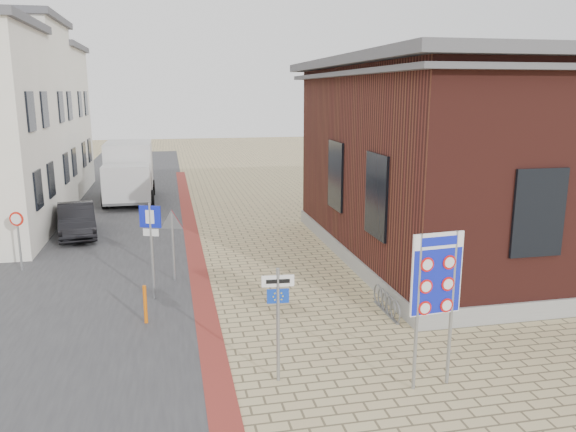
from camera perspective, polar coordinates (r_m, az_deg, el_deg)
name	(u,v)px	position (r m, az deg, el deg)	size (l,w,h in m)	color
ground	(309,361)	(12.52, 2.11, -14.52)	(120.00, 120.00, 0.00)	tan
road_strip	(110,220)	(26.56, -17.66, -0.41)	(7.00, 60.00, 0.02)	#38383A
curb_strip	(193,245)	(21.58, -9.59, -2.89)	(0.60, 40.00, 0.02)	maroon
brick_building	(507,155)	(21.44, 21.40, 5.77)	(13.00, 13.00, 6.80)	gray
townhouse_far	(19,119)	(35.80, -25.64, 8.89)	(7.40, 6.40, 8.30)	white
bike_rack	(386,303)	(15.10, 9.96, -8.74)	(0.08, 1.80, 0.60)	slate
sedan	(77,220)	(24.06, -20.68, -0.38)	(1.37, 3.93, 1.30)	black
box_truck	(129,172)	(30.75, -15.86, 4.37)	(2.55, 5.85, 3.05)	slate
border_sign	(437,277)	(11.04, 14.85, -5.99)	(1.07, 0.16, 3.13)	gray
essen_sign	(278,308)	(11.12, -1.02, -9.29)	(0.64, 0.09, 2.36)	gray
parking_sign	(151,233)	(15.78, -13.75, -1.74)	(0.58, 0.26, 2.76)	gray
yield_sign	(172,229)	(17.28, -11.68, -1.26)	(0.77, 0.24, 2.18)	gray
speed_sign	(18,233)	(19.91, -25.72, -1.53)	(0.45, 0.16, 1.97)	gray
bollard	(145,305)	(14.58, -14.30, -8.73)	(0.09, 0.09, 1.00)	orange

